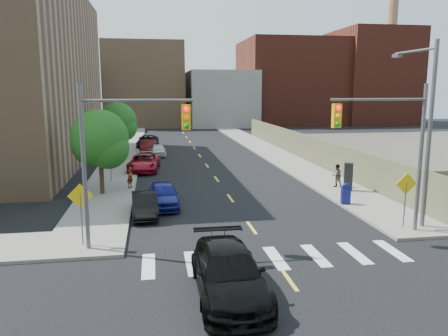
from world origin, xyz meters
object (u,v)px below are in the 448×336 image
object	(u,v)px
parked_car_blue	(163,195)
pedestrian_east	(337,175)
black_sedan	(229,273)
parked_car_silver	(146,162)
parked_car_white	(158,150)
mailbox	(346,194)
parked_car_maroon	(148,146)
parked_car_grey	(148,141)
parked_car_black	(145,205)
parked_car_red	(144,163)
payphone	(348,177)
pedestrian_west	(130,176)

from	to	relation	value
parked_car_blue	pedestrian_east	size ratio (longest dim) A/B	2.74
black_sedan	pedestrian_east	size ratio (longest dim) A/B	3.51
parked_car_blue	black_sedan	bearing A→B (deg)	-82.25
black_sedan	parked_car_silver	bearing A→B (deg)	97.50
parked_car_white	mailbox	distance (m)	23.86
parked_car_maroon	black_sedan	bearing A→B (deg)	-81.01
parked_car_grey	parked_car_black	bearing A→B (deg)	-86.85
parked_car_white	pedestrian_east	xyz separation A→B (m)	(11.85, -17.00, 0.31)
parked_car_white	pedestrian_east	size ratio (longest dim) A/B	2.34
parked_car_red	mailbox	size ratio (longest dim) A/B	4.28
parked_car_blue	parked_car_red	size ratio (longest dim) A/B	0.82
parked_car_blue	mailbox	bearing A→B (deg)	-10.14
parked_car_maroon	payphone	world-z (taller)	payphone
pedestrian_east	parked_car_maroon	bearing A→B (deg)	-59.67
parked_car_silver	black_sedan	size ratio (longest dim) A/B	0.82
parked_car_grey	mailbox	xyz separation A→B (m)	(11.62, -28.31, 0.01)
parked_car_black	parked_car_white	world-z (taller)	parked_car_black
parked_car_blue	parked_car_maroon	world-z (taller)	parked_car_blue
mailbox	pedestrian_west	xyz separation A→B (m)	(-12.60, 6.37, 0.20)
parked_car_blue	parked_car_red	distance (m)	11.71
parked_car_white	parked_car_maroon	bearing A→B (deg)	110.02
parked_car_silver	pedestrian_west	size ratio (longest dim) A/B	2.83
black_sedan	mailbox	distance (m)	13.16
parked_car_grey	mailbox	size ratio (longest dim) A/B	4.31
black_sedan	pedestrian_west	bearing A→B (deg)	103.97
parked_car_black	pedestrian_east	bearing A→B (deg)	16.55
parked_car_grey	pedestrian_east	size ratio (longest dim) A/B	3.35
parked_car_red	parked_car_maroon	distance (m)	10.79
parked_car_silver	parked_car_maroon	distance (m)	9.93
parked_car_blue	parked_car_silver	distance (m)	12.55
parked_car_grey	black_sedan	xyz separation A→B (m)	(2.98, -38.23, 0.07)
parked_car_blue	payphone	world-z (taller)	payphone
pedestrian_west	pedestrian_east	bearing A→B (deg)	-73.10
parked_car_blue	parked_car_grey	world-z (taller)	parked_car_blue
payphone	parked_car_silver	bearing A→B (deg)	162.32
parked_car_blue	parked_car_black	size ratio (longest dim) A/B	1.12
mailbox	payphone	world-z (taller)	payphone
parked_car_red	parked_car_silver	distance (m)	0.87
mailbox	pedestrian_east	xyz separation A→B (m)	(1.35, 4.43, 0.19)
parked_car_blue	pedestrian_east	xyz separation A→B (m)	(11.85, 2.81, 0.20)
parked_car_black	parked_car_grey	size ratio (longest dim) A/B	0.73
parked_car_blue	parked_car_white	world-z (taller)	parked_car_blue
parked_car_white	pedestrian_west	distance (m)	15.21
parked_car_red	parked_car_silver	world-z (taller)	parked_car_red
pedestrian_east	parked_car_red	bearing A→B (deg)	-36.89
parked_car_maroon	mailbox	xyz separation A→B (m)	(11.56, -24.04, 0.06)
parked_car_white	parked_car_grey	bearing A→B (deg)	97.20
parked_car_blue	parked_car_grey	size ratio (longest dim) A/B	0.82
parked_car_red	parked_car_blue	bearing A→B (deg)	-78.27
pedestrian_east	pedestrian_west	bearing A→B (deg)	-10.95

